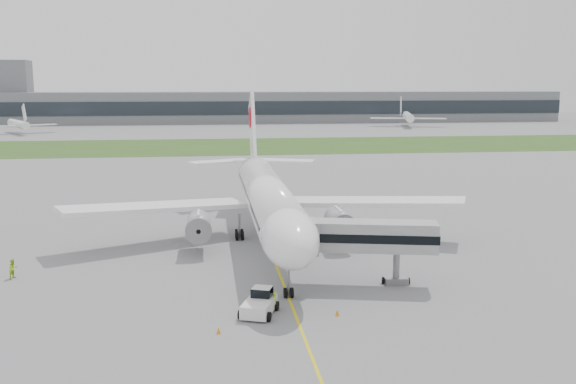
{
  "coord_description": "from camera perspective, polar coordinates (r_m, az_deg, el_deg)",
  "views": [
    {
      "loc": [
        -6.99,
        -69.03,
        18.98
      ],
      "look_at": [
        2.13,
        2.0,
        6.54
      ],
      "focal_mm": 40.0,
      "sensor_mm": 36.0,
      "label": 1
    }
  ],
  "objects": [
    {
      "name": "distant_aircraft_left",
      "position": [
        253.73,
        -22.78,
        4.8
      ],
      "size": [
        34.55,
        33.21,
        10.2
      ],
      "primitive_type": null,
      "rotation": [
        0.0,
        0.0,
        0.48
      ],
      "color": "white",
      "rests_on": "ground"
    },
    {
      "name": "control_tower",
      "position": [
        312.84,
        -22.8,
        5.61
      ],
      "size": [
        12.0,
        12.0,
        56.0
      ],
      "primitive_type": null,
      "color": "gray",
      "rests_on": "ground"
    },
    {
      "name": "distant_aircraft_right",
      "position": [
        275.44,
        10.6,
        5.73
      ],
      "size": [
        37.15,
        34.49,
        11.97
      ],
      "primitive_type": null,
      "rotation": [
        0.0,
        0.0,
        -0.25
      ],
      "color": "white",
      "rests_on": "ground"
    },
    {
      "name": "terminal_building",
      "position": [
        299.22,
        -6.02,
        7.5
      ],
      "size": [
        320.0,
        22.3,
        14.0
      ],
      "color": "gray",
      "rests_on": "ground"
    },
    {
      "name": "safety_cone_left",
      "position": [
        50.12,
        -6.18,
        -12.14
      ],
      "size": [
        0.37,
        0.37,
        0.51
      ],
      "primitive_type": "cone",
      "color": "orange",
      "rests_on": "ground"
    },
    {
      "name": "ground_crew_near",
      "position": [
        54.25,
        -1.23,
        -9.7
      ],
      "size": [
        0.71,
        0.69,
        1.65
      ],
      "primitive_type": "imported",
      "rotation": [
        0.0,
        0.0,
        3.84
      ],
      "color": "#ABD824",
      "rests_on": "ground"
    },
    {
      "name": "ground",
      "position": [
        71.93,
        -1.48,
        -5.45
      ],
      "size": [
        600.0,
        600.0,
        0.0
      ],
      "primitive_type": "plane",
      "color": "gray",
      "rests_on": "ground"
    },
    {
      "name": "safety_cone_right",
      "position": [
        53.5,
        4.41,
        -10.65
      ],
      "size": [
        0.39,
        0.39,
        0.53
      ],
      "primitive_type": "cone",
      "color": "orange",
      "rests_on": "ground"
    },
    {
      "name": "pushback_tug",
      "position": [
        53.71,
        -2.53,
        -9.8
      ],
      "size": [
        3.67,
        4.43,
        2.0
      ],
      "rotation": [
        0.0,
        0.0,
        -0.35
      ],
      "color": "silver",
      "rests_on": "ground"
    },
    {
      "name": "apron_markings",
      "position": [
        67.15,
        -1.05,
        -6.57
      ],
      "size": [
        70.0,
        70.0,
        0.04
      ],
      "primitive_type": null,
      "color": "yellow",
      "rests_on": "ground"
    },
    {
      "name": "grass_strip",
      "position": [
        190.11,
        -5.18,
        4.08
      ],
      "size": [
        600.0,
        50.0,
        0.02
      ],
      "primitive_type": "cube",
      "color": "#2C451A",
      "rests_on": "ground"
    },
    {
      "name": "ground_crew_far",
      "position": [
        68.18,
        -23.23,
        -6.28
      ],
      "size": [
        1.1,
        1.18,
        1.94
      ],
      "primitive_type": "imported",
      "rotation": [
        0.0,
        0.0,
        1.07
      ],
      "color": "#A8D523",
      "rests_on": "ground"
    },
    {
      "name": "airliner",
      "position": [
        75.41,
        -1.88,
        -0.33
      ],
      "size": [
        48.13,
        53.95,
        17.88
      ],
      "color": "white",
      "rests_on": "ground"
    },
    {
      "name": "jet_bridge",
      "position": [
        60.18,
        6.33,
        -3.99
      ],
      "size": [
        13.77,
        5.6,
        6.28
      ],
      "rotation": [
        0.0,
        0.0,
        -0.22
      ],
      "color": "#ABABAE",
      "rests_on": "ground"
    }
  ]
}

